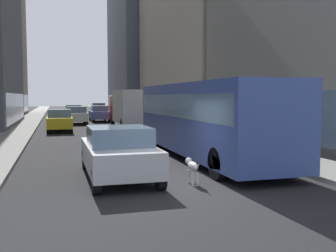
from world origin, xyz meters
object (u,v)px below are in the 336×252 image
(car_white_van, at_px, (77,115))
(box_truck, at_px, (130,107))
(car_silver_sedan, at_px, (118,152))
(car_black_suv, at_px, (73,112))
(car_red_coupe, at_px, (98,109))
(car_blue_hatchback, at_px, (99,113))
(car_yellow_taxi, at_px, (59,120))
(dalmatian_dog, at_px, (192,166))
(transit_bus, at_px, (203,115))

(car_white_van, xyz_separation_m, box_truck, (4.00, -5.33, 0.85))
(box_truck, bearing_deg, car_silver_sedan, -101.43)
(car_white_van, height_order, car_black_suv, same)
(car_red_coupe, distance_m, box_truck, 24.97)
(car_blue_hatchback, distance_m, car_yellow_taxi, 11.33)
(car_white_van, bearing_deg, dalmatian_dog, -85.80)
(transit_bus, distance_m, car_white_van, 22.41)
(transit_bus, bearing_deg, car_silver_sedan, -142.29)
(car_blue_hatchback, xyz_separation_m, dalmatian_dog, (-0.46, -29.41, -0.31))
(car_black_suv, distance_m, box_truck, 13.10)
(car_blue_hatchback, distance_m, car_silver_sedan, 28.18)
(car_silver_sedan, relative_size, car_black_suv, 0.98)
(car_silver_sedan, distance_m, box_truck, 20.20)
(car_red_coupe, relative_size, car_yellow_taxi, 1.02)
(car_blue_hatchback, distance_m, box_truck, 8.48)
(car_black_suv, bearing_deg, dalmatian_dog, -86.69)
(car_red_coupe, bearing_deg, car_white_van, -101.52)
(car_red_coupe, distance_m, car_silver_sedan, 44.92)
(car_blue_hatchback, relative_size, car_white_van, 1.11)
(car_black_suv, height_order, car_yellow_taxi, same)
(car_black_suv, bearing_deg, car_blue_hatchback, -60.03)
(transit_bus, bearing_deg, car_black_suv, 97.81)
(car_red_coupe, distance_m, car_blue_hatchback, 16.74)
(car_white_van, bearing_deg, car_silver_sedan, -90.00)
(car_blue_hatchback, bearing_deg, car_yellow_taxi, -110.67)
(car_black_suv, relative_size, car_yellow_taxi, 1.04)
(transit_bus, height_order, car_black_suv, transit_bus)
(car_black_suv, height_order, box_truck, box_truck)
(car_blue_hatchback, bearing_deg, car_red_coupe, 84.52)
(box_truck, bearing_deg, car_black_suv, 107.81)
(car_silver_sedan, bearing_deg, transit_bus, 37.71)
(car_silver_sedan, xyz_separation_m, dalmatian_dog, (1.94, -1.34, -0.31))
(car_silver_sedan, distance_m, dalmatian_dog, 2.38)
(box_truck, xyz_separation_m, dalmatian_dog, (-2.06, -21.12, -1.15))
(car_red_coupe, height_order, car_black_suv, same)
(car_blue_hatchback, height_order, box_truck, box_truck)
(car_red_coupe, bearing_deg, dalmatian_dog, -92.55)
(transit_bus, xyz_separation_m, car_white_van, (-4.00, 22.03, -0.96))
(car_red_coupe, distance_m, car_yellow_taxi, 27.83)
(transit_bus, relative_size, car_white_van, 2.80)
(car_red_coupe, distance_m, car_white_van, 20.02)
(car_blue_hatchback, height_order, dalmatian_dog, car_blue_hatchback)
(transit_bus, height_order, car_yellow_taxi, transit_bus)
(car_yellow_taxi, bearing_deg, dalmatian_dog, -79.33)
(car_silver_sedan, xyz_separation_m, car_white_van, (0.00, 25.12, -0.00))
(dalmatian_dog, bearing_deg, car_yellow_taxi, 100.67)
(car_white_van, relative_size, car_black_suv, 0.88)
(box_truck, bearing_deg, dalmatian_dog, -95.56)
(car_yellow_taxi, height_order, box_truck, box_truck)
(car_silver_sedan, xyz_separation_m, car_black_suv, (0.00, 32.24, -0.00))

